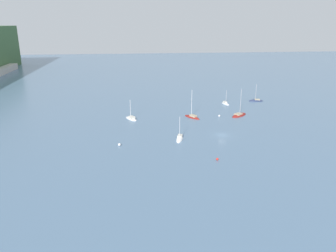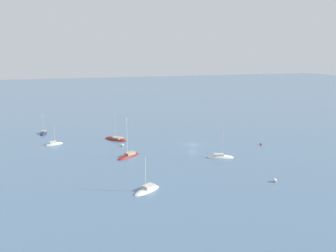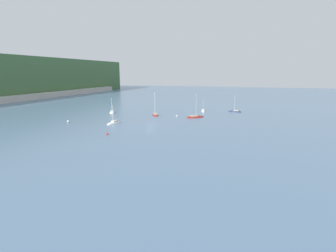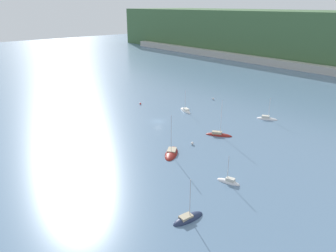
{
  "view_description": "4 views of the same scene",
  "coord_description": "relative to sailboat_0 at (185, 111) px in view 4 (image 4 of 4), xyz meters",
  "views": [
    {
      "loc": [
        -102.15,
        30.61,
        36.96
      ],
      "look_at": [
        7.74,
        17.67,
        1.46
      ],
      "focal_mm": 35.0,
      "sensor_mm": 36.0,
      "label": 1
    },
    {
      "loc": [
        38.35,
        93.72,
        28.8
      ],
      "look_at": [
        3.65,
        -14.85,
        3.18
      ],
      "focal_mm": 35.0,
      "sensor_mm": 36.0,
      "label": 2
    },
    {
      "loc": [
        -95.45,
        -39.25,
        20.55
      ],
      "look_at": [
        -9.22,
        -10.73,
        1.96
      ],
      "focal_mm": 28.0,
      "sensor_mm": 36.0,
      "label": 3
    },
    {
      "loc": [
        83.1,
        -65.81,
        37.98
      ],
      "look_at": [
        11.31,
        -5.11,
        2.75
      ],
      "focal_mm": 35.0,
      "sensor_mm": 36.0,
      "label": 4
    }
  ],
  "objects": [
    {
      "name": "sailboat_0",
      "position": [
        0.0,
        0.0,
        0.0
      ],
      "size": [
        7.6,
        4.04,
        8.68
      ],
      "rotation": [
        0.0,
        0.0,
        2.86
      ],
      "color": "white",
      "rests_on": "ground_plane"
    },
    {
      "name": "mooring_buoy_1",
      "position": [
        -3.85,
        19.55,
        0.34
      ],
      "size": [
        0.87,
        0.87,
        0.87
      ],
      "color": "white",
      "rests_on": "ground_plane"
    },
    {
      "name": "sailboat_1",
      "position": [
        24.87,
        -28.44,
        -0.02
      ],
      "size": [
        8.18,
        8.95,
        12.06
      ],
      "rotation": [
        0.0,
        0.0,
        5.4
      ],
      "color": "maroon",
      "rests_on": "ground_plane"
    },
    {
      "name": "shore_town_strip",
      "position": [
        2.25,
        108.66,
        2.13
      ],
      "size": [
        356.86,
        6.0,
        4.46
      ],
      "color": "#B7B2A8",
      "rests_on": "ground_plane"
    },
    {
      "name": "sailboat_2",
      "position": [
        24.31,
        -8.79,
        0.04
      ],
      "size": [
        7.89,
        6.26,
        12.05
      ],
      "rotation": [
        0.0,
        0.0,
        0.59
      ],
      "color": "maroon",
      "rests_on": "ground_plane"
    },
    {
      "name": "sailboat_3",
      "position": [
        48.57,
        -44.78,
        -0.02
      ],
      "size": [
        2.77,
        6.99,
        9.37
      ],
      "rotation": [
        0.0,
        0.0,
        1.49
      ],
      "color": "#232D4C",
      "rests_on": "ground_plane"
    },
    {
      "name": "sailboat_5",
      "position": [
        44.66,
        -28.43,
        0.04
      ],
      "size": [
        5.75,
        3.25,
        7.23
      ],
      "rotation": [
        0.0,
        0.0,
        3.45
      ],
      "color": "silver",
      "rests_on": "ground_plane"
    },
    {
      "name": "sailboat_4",
      "position": [
        25.09,
        15.56,
        0.04
      ],
      "size": [
        7.29,
        5.61,
        8.47
      ],
      "rotation": [
        0.0,
        0.0,
        0.53
      ],
      "color": "silver",
      "rests_on": "ground_plane"
    },
    {
      "name": "mooring_buoy_0",
      "position": [
        24.14,
        -19.88,
        0.32
      ],
      "size": [
        0.83,
        0.83,
        0.83
      ],
      "color": "white",
      "rests_on": "ground_plane"
    },
    {
      "name": "ground_plane",
      "position": [
        2.25,
        -14.97,
        -0.1
      ],
      "size": [
        600.0,
        600.0,
        0.0
      ],
      "primitive_type": "plane",
      "color": "slate"
    },
    {
      "name": "mooring_buoy_2",
      "position": [
        -18.15,
        -7.84,
        0.25
      ],
      "size": [
        0.7,
        0.7,
        0.7
      ],
      "color": "red",
      "rests_on": "ground_plane"
    }
  ]
}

